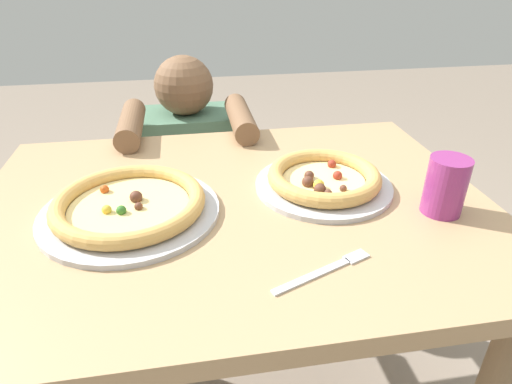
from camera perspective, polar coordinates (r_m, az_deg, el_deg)
dining_table at (r=1.02m, az=-2.67°, el=-7.10°), size 1.12×0.83×0.75m
pizza_near at (r=0.93m, az=-16.24°, el=-1.74°), size 0.37×0.37×0.05m
pizza_far at (r=1.01m, az=8.85°, el=1.62°), size 0.31×0.31×0.05m
drink_cup_colored at (r=0.97m, az=23.58°, el=0.75°), size 0.08×0.08×0.12m
fork at (r=0.77m, az=9.26°, el=-9.99°), size 0.19×0.09×0.00m
diner_seated at (r=1.68m, az=-8.34°, el=0.33°), size 0.39×0.51×0.93m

